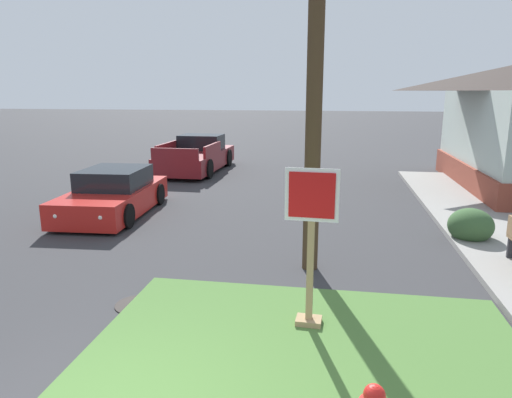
% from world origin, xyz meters
% --- Properties ---
extents(grass_corner_patch, '(5.63, 4.61, 0.08)m').
position_xyz_m(grass_corner_patch, '(1.98, 1.42, 0.04)').
color(grass_corner_patch, '#477033').
rests_on(grass_corner_patch, ground).
extents(stop_sign, '(0.72, 0.30, 2.25)m').
position_xyz_m(stop_sign, '(1.97, 2.48, 1.18)').
color(stop_sign, '#A3845B').
rests_on(stop_sign, grass_corner_patch).
extents(manhole_cover, '(0.70, 0.70, 0.02)m').
position_xyz_m(manhole_cover, '(-0.75, 2.80, 0.01)').
color(manhole_cover, black).
rests_on(manhole_cover, ground).
extents(parked_sedan_red, '(2.14, 4.17, 1.25)m').
position_xyz_m(parked_sedan_red, '(-3.70, 8.05, 0.54)').
color(parked_sedan_red, red).
rests_on(parked_sedan_red, ground).
extents(pickup_truck_maroon, '(2.24, 5.30, 1.48)m').
position_xyz_m(pickup_truck_maroon, '(-3.48, 15.34, 0.62)').
color(pickup_truck_maroon, maroon).
rests_on(pickup_truck_maroon, ground).
extents(shrub_by_curb, '(0.98, 0.98, 0.78)m').
position_xyz_m(shrub_by_curb, '(5.33, 7.03, 0.39)').
color(shrub_by_curb, '#375930').
rests_on(shrub_by_curb, ground).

